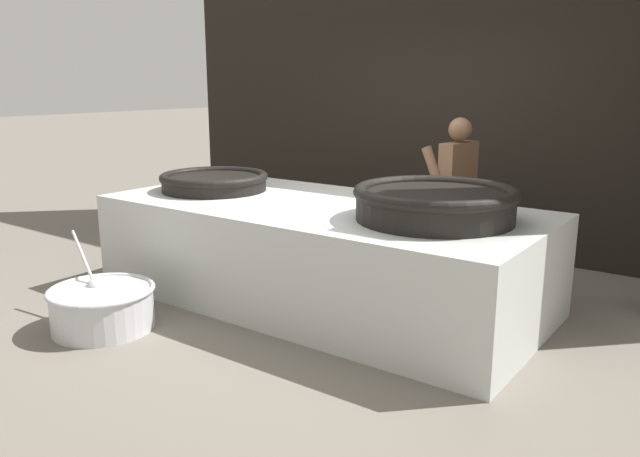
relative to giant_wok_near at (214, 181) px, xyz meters
The scene contains 7 objects.
ground_plane 1.53m from the giant_wok_near, ahead, with size 60.00×60.00×0.00m, color slate.
back_wall 2.97m from the giant_wok_near, 63.83° to the left, with size 7.33×0.24×4.17m, color black.
hearth_platform 1.31m from the giant_wok_near, ahead, with size 3.74×1.73×0.85m.
giant_wok_near is the anchor object (origin of this frame).
giant_wok_far 2.26m from the giant_wok_near, ahead, with size 1.21×1.21×0.26m.
cook 2.27m from the giant_wok_near, 32.92° to the left, with size 0.39×0.58×1.54m.
prep_bowl_vegetables 1.67m from the giant_wok_near, 80.47° to the right, with size 1.01×0.80×0.66m.
Camera 1 is at (3.03, -4.17, 1.86)m, focal length 35.00 mm.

